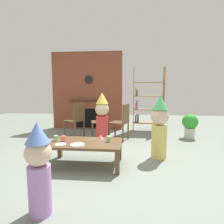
{
  "coord_description": "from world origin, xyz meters",
  "views": [
    {
      "loc": [
        0.51,
        -3.27,
        1.25
      ],
      "look_at": [
        0.15,
        0.4,
        0.81
      ],
      "focal_mm": 30.16,
      "sensor_mm": 36.0,
      "label": 1
    }
  ],
  "objects_px": {
    "birthday_cake_slice": "(101,137)",
    "potted_plant_tall": "(190,124)",
    "paper_plate_front": "(77,145)",
    "dining_chair_left": "(77,118)",
    "dining_chair_middle": "(103,119)",
    "paper_cup_center": "(63,139)",
    "paper_plate_rear": "(60,144)",
    "paper_cup_near_right": "(56,138)",
    "child_by_the_chairs": "(102,116)",
    "child_in_pink": "(159,125)",
    "dining_chair_right": "(122,120)",
    "bookshelf": "(146,102)",
    "child_with_cone_hat": "(39,166)",
    "coffee_table": "(85,145)",
    "paper_cup_near_left": "(109,139)"
  },
  "relations": [
    {
      "from": "dining_chair_left",
      "to": "child_in_pink",
      "type": "bearing_deg",
      "value": 171.85
    },
    {
      "from": "paper_plate_rear",
      "to": "dining_chair_left",
      "type": "height_order",
      "value": "dining_chair_left"
    },
    {
      "from": "birthday_cake_slice",
      "to": "child_by_the_chairs",
      "type": "distance_m",
      "value": 1.19
    },
    {
      "from": "paper_cup_center",
      "to": "paper_plate_front",
      "type": "height_order",
      "value": "paper_cup_center"
    },
    {
      "from": "coffee_table",
      "to": "paper_plate_front",
      "type": "bearing_deg",
      "value": -112.76
    },
    {
      "from": "paper_cup_near_right",
      "to": "coffee_table",
      "type": "bearing_deg",
      "value": -2.2
    },
    {
      "from": "bookshelf",
      "to": "child_with_cone_hat",
      "type": "xyz_separation_m",
      "value": [
        -1.37,
        -3.97,
        -0.37
      ]
    },
    {
      "from": "paper_cup_near_right",
      "to": "birthday_cake_slice",
      "type": "bearing_deg",
      "value": 13.9
    },
    {
      "from": "paper_cup_near_right",
      "to": "child_in_pink",
      "type": "relative_size",
      "value": 0.08
    },
    {
      "from": "dining_chair_right",
      "to": "paper_cup_center",
      "type": "bearing_deg",
      "value": 80.11
    },
    {
      "from": "paper_plate_front",
      "to": "dining_chair_right",
      "type": "distance_m",
      "value": 1.88
    },
    {
      "from": "birthday_cake_slice",
      "to": "paper_plate_front",
      "type": "bearing_deg",
      "value": -128.74
    },
    {
      "from": "child_by_the_chairs",
      "to": "dining_chair_left",
      "type": "height_order",
      "value": "child_by_the_chairs"
    },
    {
      "from": "birthday_cake_slice",
      "to": "potted_plant_tall",
      "type": "bearing_deg",
      "value": 41.35
    },
    {
      "from": "child_in_pink",
      "to": "child_by_the_chairs",
      "type": "distance_m",
      "value": 1.5
    },
    {
      "from": "birthday_cake_slice",
      "to": "dining_chair_left",
      "type": "relative_size",
      "value": 0.11
    },
    {
      "from": "paper_cup_near_right",
      "to": "dining_chair_middle",
      "type": "relative_size",
      "value": 0.1
    },
    {
      "from": "paper_cup_near_right",
      "to": "dining_chair_left",
      "type": "relative_size",
      "value": 0.1
    },
    {
      "from": "paper_plate_rear",
      "to": "dining_chair_right",
      "type": "relative_size",
      "value": 0.19
    },
    {
      "from": "dining_chair_middle",
      "to": "potted_plant_tall",
      "type": "height_order",
      "value": "dining_chair_middle"
    },
    {
      "from": "coffee_table",
      "to": "paper_plate_rear",
      "type": "relative_size",
      "value": 7.04
    },
    {
      "from": "potted_plant_tall",
      "to": "bookshelf",
      "type": "bearing_deg",
      "value": 146.35
    },
    {
      "from": "paper_cup_near_right",
      "to": "paper_cup_center",
      "type": "bearing_deg",
      "value": -16.15
    },
    {
      "from": "paper_cup_center",
      "to": "coffee_table",
      "type": "bearing_deg",
      "value": 3.42
    },
    {
      "from": "bookshelf",
      "to": "paper_plate_rear",
      "type": "xyz_separation_m",
      "value": [
        -1.55,
        -2.91,
        -0.47
      ]
    },
    {
      "from": "bookshelf",
      "to": "dining_chair_left",
      "type": "bearing_deg",
      "value": -153.09
    },
    {
      "from": "child_with_cone_hat",
      "to": "paper_cup_near_left",
      "type": "bearing_deg",
      "value": -15.52
    },
    {
      "from": "paper_cup_near_left",
      "to": "dining_chair_middle",
      "type": "bearing_deg",
      "value": 101.47
    },
    {
      "from": "birthday_cake_slice",
      "to": "dining_chair_left",
      "type": "distance_m",
      "value": 1.8
    },
    {
      "from": "paper_cup_center",
      "to": "child_by_the_chairs",
      "type": "distance_m",
      "value": 1.47
    },
    {
      "from": "dining_chair_middle",
      "to": "child_with_cone_hat",
      "type": "bearing_deg",
      "value": 71.97
    },
    {
      "from": "paper_cup_near_right",
      "to": "child_with_cone_hat",
      "type": "distance_m",
      "value": 1.32
    },
    {
      "from": "child_by_the_chairs",
      "to": "birthday_cake_slice",
      "type": "bearing_deg",
      "value": 10.73
    },
    {
      "from": "dining_chair_right",
      "to": "child_in_pink",
      "type": "bearing_deg",
      "value": 141.66
    },
    {
      "from": "bookshelf",
      "to": "paper_cup_near_right",
      "type": "relative_size",
      "value": 20.66
    },
    {
      "from": "coffee_table",
      "to": "child_with_cone_hat",
      "type": "distance_m",
      "value": 1.28
    },
    {
      "from": "dining_chair_left",
      "to": "dining_chair_right",
      "type": "xyz_separation_m",
      "value": [
        1.19,
        -0.19,
        0.0
      ]
    },
    {
      "from": "paper_cup_center",
      "to": "dining_chair_left",
      "type": "distance_m",
      "value": 1.82
    },
    {
      "from": "paper_plate_front",
      "to": "child_in_pink",
      "type": "relative_size",
      "value": 0.19
    },
    {
      "from": "paper_cup_near_left",
      "to": "birthday_cake_slice",
      "type": "distance_m",
      "value": 0.22
    },
    {
      "from": "paper_cup_near_left",
      "to": "child_in_pink",
      "type": "bearing_deg",
      "value": 24.29
    },
    {
      "from": "paper_cup_center",
      "to": "potted_plant_tall",
      "type": "relative_size",
      "value": 0.16
    },
    {
      "from": "paper_plate_front",
      "to": "dining_chair_left",
      "type": "distance_m",
      "value": 2.04
    },
    {
      "from": "paper_cup_near_right",
      "to": "dining_chair_right",
      "type": "relative_size",
      "value": 0.1
    },
    {
      "from": "paper_cup_near_left",
      "to": "potted_plant_tall",
      "type": "relative_size",
      "value": 0.15
    },
    {
      "from": "paper_cup_center",
      "to": "dining_chair_left",
      "type": "relative_size",
      "value": 0.11
    },
    {
      "from": "child_by_the_chairs",
      "to": "child_in_pink",
      "type": "bearing_deg",
      "value": 55.4
    },
    {
      "from": "child_by_the_chairs",
      "to": "dining_chair_middle",
      "type": "bearing_deg",
      "value": -172.45
    },
    {
      "from": "paper_cup_near_right",
      "to": "child_by_the_chairs",
      "type": "height_order",
      "value": "child_by_the_chairs"
    },
    {
      "from": "paper_plate_rear",
      "to": "dining_chair_right",
      "type": "height_order",
      "value": "dining_chair_right"
    }
  ]
}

